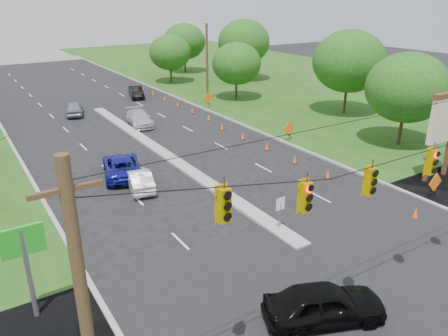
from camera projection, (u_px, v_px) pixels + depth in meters
ground at (366, 290)px, 19.12m from camera, size 160.00×160.00×0.00m
grass_right at (406, 108)px, 49.73m from camera, size 40.00×160.00×0.06m
cross_street at (366, 290)px, 19.12m from camera, size 160.00×14.00×0.02m
curb_left at (11, 145)px, 37.60m from camera, size 0.25×110.00×0.16m
curb_right at (212, 113)px, 47.66m from camera, size 0.25×110.00×0.16m
median at (162, 153)px, 35.58m from camera, size 1.00×34.00×0.18m
median_sign at (280, 208)px, 23.28m from camera, size 0.55×0.06×2.05m
signal_span at (402, 197)px, 16.46m from camera, size 25.60×0.32×9.00m
utility_pole_far_right at (207, 63)px, 51.10m from camera, size 0.28×0.28×9.00m
pylon_sign at (444, 122)px, 29.61m from camera, size 5.90×2.30×6.12m
cone_0 at (416, 213)px, 25.13m from camera, size 0.32×0.32×0.70m
cone_1 at (367, 191)px, 27.88m from camera, size 0.32×0.32×0.70m
cone_2 at (328, 174)px, 30.62m from camera, size 0.32×0.32×0.70m
cone_3 at (295, 159)px, 33.36m from camera, size 0.32×0.32×0.70m
cone_4 at (267, 146)px, 36.11m from camera, size 0.32×0.32×0.70m
cone_5 at (243, 136)px, 38.85m from camera, size 0.32×0.32×0.70m
cone_6 at (222, 126)px, 41.59m from camera, size 0.32×0.32×0.70m
cone_7 at (209, 117)px, 44.64m from camera, size 0.32×0.32×0.70m
cone_8 at (192, 110)px, 47.38m from camera, size 0.32×0.32×0.70m
cone_9 at (178, 104)px, 50.12m from camera, size 0.32×0.32×0.70m
cone_10 at (165, 98)px, 52.87m from camera, size 0.32×0.32×0.70m
cone_11 at (153, 93)px, 55.61m from camera, size 0.32×0.32×0.70m
cone_12 at (142, 88)px, 58.35m from camera, size 0.32×0.32×0.70m
work_sign_0 at (435, 183)px, 27.22m from camera, size 1.27×0.58×1.37m
work_sign_1 at (289, 129)px, 38.19m from camera, size 1.27×0.58×1.37m
work_sign_2 at (208, 99)px, 49.17m from camera, size 1.27×0.58×1.37m
tree_7 at (407, 88)px, 35.64m from camera, size 6.72×6.72×7.84m
tree_8 at (349, 61)px, 45.24m from camera, size 7.56×7.56×8.82m
tree_9 at (237, 64)px, 52.12m from camera, size 5.88×5.88×6.86m
tree_10 at (244, 42)px, 63.48m from camera, size 7.56×7.56×8.82m
tree_11 at (184, 41)px, 70.34m from camera, size 6.72×6.72×7.84m
tree_12 at (170, 52)px, 62.10m from camera, size 5.88×5.88×6.86m
black_sedan at (324, 304)px, 17.05m from camera, size 5.18×3.59×1.64m
white_sedan at (139, 179)px, 28.88m from camera, size 2.18×4.24×1.33m
blue_pickup at (122, 166)px, 30.96m from camera, size 3.79×5.84×1.50m
silver_car_far at (139, 118)px, 42.93m from camera, size 2.67×5.12×1.42m
silver_car_oncoming at (74, 108)px, 46.50m from camera, size 2.81×4.56×1.45m
dark_car_receding at (136, 92)px, 54.43m from camera, size 2.51×4.55×1.42m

